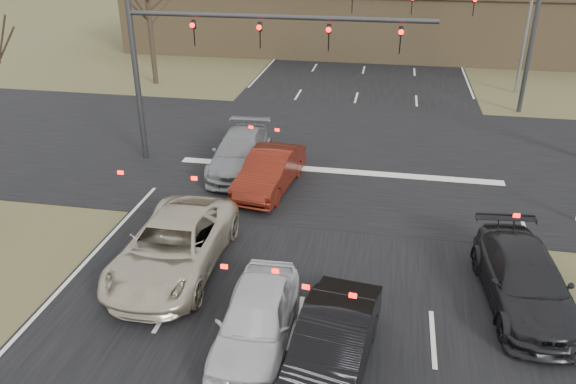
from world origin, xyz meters
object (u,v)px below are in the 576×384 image
(car_black_hatch, at_px, (332,346))
(car_charcoal_sedan, at_px, (525,280))
(building, at_px, (397,17))
(mast_arm_near, at_px, (210,44))
(car_silver_suv, at_px, (173,246))
(car_white_sedan, at_px, (256,319))
(mast_arm_far, at_px, (479,16))
(car_red_ahead, at_px, (270,171))
(car_grey_ahead, at_px, (241,152))

(car_black_hatch, xyz_separation_m, car_charcoal_sedan, (4.83, 3.55, -0.01))
(building, height_order, mast_arm_near, mast_arm_near)
(car_silver_suv, xyz_separation_m, car_white_sedan, (3.18, -2.73, -0.06))
(car_black_hatch, bearing_deg, mast_arm_far, 83.60)
(car_charcoal_sedan, height_order, car_red_ahead, car_red_ahead)
(car_silver_suv, relative_size, car_black_hatch, 1.27)
(car_charcoal_sedan, distance_m, car_red_ahead, 10.18)
(building, distance_m, mast_arm_far, 15.75)
(mast_arm_far, bearing_deg, car_red_ahead, -125.18)
(mast_arm_near, relative_size, car_black_hatch, 2.66)
(mast_arm_near, distance_m, car_black_hatch, 13.89)
(building, relative_size, car_black_hatch, 9.29)
(building, bearing_deg, car_silver_suv, -100.24)
(car_grey_ahead, bearing_deg, car_silver_suv, -94.16)
(car_grey_ahead, bearing_deg, mast_arm_far, 41.72)
(car_white_sedan, xyz_separation_m, car_grey_ahead, (-3.18, 10.43, 0.02))
(building, distance_m, car_white_sedan, 36.09)
(car_black_hatch, bearing_deg, building, 95.44)
(car_silver_suv, relative_size, car_white_sedan, 1.33)
(mast_arm_far, distance_m, car_silver_suv, 21.27)
(building, xyz_separation_m, car_charcoal_sedan, (3.93, -33.03, -1.92))
(car_red_ahead, bearing_deg, car_grey_ahead, 140.76)
(mast_arm_far, relative_size, car_grey_ahead, 2.10)
(car_black_hatch, bearing_deg, car_red_ahead, 117.24)
(car_silver_suv, height_order, car_grey_ahead, car_silver_suv)
(building, relative_size, car_grey_ahead, 8.01)
(car_silver_suv, xyz_separation_m, car_black_hatch, (5.10, -3.38, -0.06))
(car_white_sedan, distance_m, car_black_hatch, 2.03)
(mast_arm_far, xyz_separation_m, car_silver_suv, (-10.18, -18.20, -4.21))
(mast_arm_near, distance_m, mast_arm_far, 15.17)
(car_silver_suv, xyz_separation_m, car_red_ahead, (1.60, 6.03, -0.05))
(mast_arm_far, distance_m, car_grey_ahead, 15.23)
(car_black_hatch, xyz_separation_m, car_grey_ahead, (-5.10, 11.08, 0.02))
(mast_arm_far, distance_m, car_charcoal_sedan, 18.53)
(building, height_order, car_white_sedan, building)
(car_white_sedan, bearing_deg, mast_arm_near, 110.39)
(building, xyz_separation_m, car_grey_ahead, (-6.00, -25.50, -1.90))
(mast_arm_far, bearing_deg, mast_arm_near, -138.78)
(car_red_ahead, bearing_deg, mast_arm_far, 61.80)
(mast_arm_near, bearing_deg, mast_arm_far, 41.22)
(car_silver_suv, height_order, car_red_ahead, car_silver_suv)
(mast_arm_far, relative_size, car_charcoal_sedan, 2.17)
(car_black_hatch, distance_m, car_charcoal_sedan, 5.99)
(car_white_sedan, bearing_deg, car_red_ahead, 98.62)
(mast_arm_near, height_order, mast_arm_far, same)
(building, xyz_separation_m, car_white_sedan, (-2.82, -35.93, -1.92))
(building, relative_size, mast_arm_near, 3.50)
(car_silver_suv, bearing_deg, car_charcoal_sedan, 0.77)
(mast_arm_near, bearing_deg, car_black_hatch, -61.33)
(car_black_hatch, height_order, car_charcoal_sedan, car_black_hatch)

